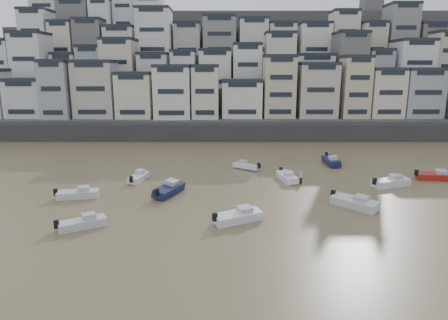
{
  "coord_description": "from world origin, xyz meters",
  "views": [
    {
      "loc": [
        7.86,
        -17.21,
        15.02
      ],
      "look_at": [
        7.65,
        30.0,
        4.0
      ],
      "focal_mm": 32.0,
      "sensor_mm": 36.0,
      "label": 1
    }
  ],
  "objects_px": {
    "boat_f": "(138,176)",
    "boat_k": "(78,192)",
    "boat_d": "(391,181)",
    "boat_e": "(287,176)",
    "boat_j": "(82,221)",
    "boat_a": "(238,215)",
    "boat_g": "(435,175)",
    "boat_c": "(169,188)",
    "boat_h": "(246,165)",
    "boat_b": "(355,201)",
    "person_pink": "(301,177)",
    "boat_i": "(331,160)"
  },
  "relations": [
    {
      "from": "boat_f",
      "to": "boat_k",
      "type": "xyz_separation_m",
      "value": [
        -5.53,
        -7.41,
        0.04
      ]
    },
    {
      "from": "boat_d",
      "to": "boat_e",
      "type": "relative_size",
      "value": 1.11
    },
    {
      "from": "boat_e",
      "to": "boat_j",
      "type": "distance_m",
      "value": 27.43
    },
    {
      "from": "boat_a",
      "to": "boat_g",
      "type": "xyz_separation_m",
      "value": [
        27.33,
        15.31,
        -0.03
      ]
    },
    {
      "from": "boat_d",
      "to": "boat_c",
      "type": "bearing_deg",
      "value": 164.9
    },
    {
      "from": "boat_d",
      "to": "boat_f",
      "type": "bearing_deg",
      "value": 153.5
    },
    {
      "from": "boat_h",
      "to": "boat_k",
      "type": "relative_size",
      "value": 0.89
    },
    {
      "from": "boat_b",
      "to": "boat_e",
      "type": "xyz_separation_m",
      "value": [
        -5.79,
        10.66,
        -0.07
      ]
    },
    {
      "from": "boat_b",
      "to": "boat_c",
      "type": "distance_m",
      "value": 21.4
    },
    {
      "from": "boat_d",
      "to": "boat_g",
      "type": "distance_m",
      "value": 7.86
    },
    {
      "from": "boat_c",
      "to": "person_pink",
      "type": "relative_size",
      "value": 3.31
    },
    {
      "from": "boat_k",
      "to": "boat_f",
      "type": "bearing_deg",
      "value": 41.49
    },
    {
      "from": "boat_h",
      "to": "boat_f",
      "type": "bearing_deg",
      "value": 56.75
    },
    {
      "from": "boat_g",
      "to": "boat_i",
      "type": "height_order",
      "value": "boat_i"
    },
    {
      "from": "boat_g",
      "to": "person_pink",
      "type": "height_order",
      "value": "person_pink"
    },
    {
      "from": "boat_a",
      "to": "boat_g",
      "type": "bearing_deg",
      "value": 1.34
    },
    {
      "from": "boat_c",
      "to": "boat_f",
      "type": "height_order",
      "value": "boat_c"
    },
    {
      "from": "boat_i",
      "to": "boat_g",
      "type": "bearing_deg",
      "value": 51.25
    },
    {
      "from": "boat_f",
      "to": "boat_i",
      "type": "bearing_deg",
      "value": -60.86
    },
    {
      "from": "boat_a",
      "to": "boat_c",
      "type": "relative_size",
      "value": 0.95
    },
    {
      "from": "boat_j",
      "to": "boat_k",
      "type": "xyz_separation_m",
      "value": [
        -3.64,
        8.89,
        0.04
      ]
    },
    {
      "from": "boat_d",
      "to": "boat_e",
      "type": "bearing_deg",
      "value": 146.59
    },
    {
      "from": "boat_d",
      "to": "boat_k",
      "type": "distance_m",
      "value": 38.96
    },
    {
      "from": "boat_b",
      "to": "boat_e",
      "type": "bearing_deg",
      "value": 164.04
    },
    {
      "from": "boat_k",
      "to": "person_pink",
      "type": "height_order",
      "value": "person_pink"
    },
    {
      "from": "person_pink",
      "to": "boat_c",
      "type": "bearing_deg",
      "value": -164.33
    },
    {
      "from": "boat_i",
      "to": "boat_j",
      "type": "height_order",
      "value": "boat_i"
    },
    {
      "from": "boat_a",
      "to": "boat_e",
      "type": "bearing_deg",
      "value": 36.68
    },
    {
      "from": "boat_k",
      "to": "boat_i",
      "type": "bearing_deg",
      "value": 14.33
    },
    {
      "from": "boat_a",
      "to": "boat_d",
      "type": "height_order",
      "value": "boat_d"
    },
    {
      "from": "boat_b",
      "to": "boat_f",
      "type": "height_order",
      "value": "boat_b"
    },
    {
      "from": "boat_k",
      "to": "boat_d",
      "type": "bearing_deg",
      "value": -4.55
    },
    {
      "from": "boat_e",
      "to": "person_pink",
      "type": "height_order",
      "value": "person_pink"
    },
    {
      "from": "boat_b",
      "to": "person_pink",
      "type": "relative_size",
      "value": 3.23
    },
    {
      "from": "boat_a",
      "to": "boat_h",
      "type": "bearing_deg",
      "value": 56.99
    },
    {
      "from": "boat_g",
      "to": "boat_k",
      "type": "height_order",
      "value": "boat_g"
    },
    {
      "from": "boat_j",
      "to": "boat_b",
      "type": "bearing_deg",
      "value": -19.15
    },
    {
      "from": "boat_c",
      "to": "boat_k",
      "type": "bearing_deg",
      "value": 119.72
    },
    {
      "from": "boat_h",
      "to": "boat_a",
      "type": "bearing_deg",
      "value": 118.4
    },
    {
      "from": "boat_f",
      "to": "boat_i",
      "type": "xyz_separation_m",
      "value": [
        28.47,
        9.26,
        0.12
      ]
    },
    {
      "from": "boat_f",
      "to": "boat_i",
      "type": "distance_m",
      "value": 29.94
    },
    {
      "from": "boat_e",
      "to": "boat_h",
      "type": "relative_size",
      "value": 1.12
    },
    {
      "from": "boat_d",
      "to": "boat_j",
      "type": "height_order",
      "value": "boat_d"
    },
    {
      "from": "boat_b",
      "to": "boat_k",
      "type": "relative_size",
      "value": 1.1
    },
    {
      "from": "boat_e",
      "to": "boat_j",
      "type": "relative_size",
      "value": 1.06
    },
    {
      "from": "boat_c",
      "to": "boat_f",
      "type": "xyz_separation_m",
      "value": [
        -4.99,
        6.0,
        -0.13
      ]
    },
    {
      "from": "boat_f",
      "to": "boat_j",
      "type": "distance_m",
      "value": 16.41
    },
    {
      "from": "boat_d",
      "to": "boat_j",
      "type": "bearing_deg",
      "value": 179.33
    },
    {
      "from": "boat_a",
      "to": "boat_d",
      "type": "bearing_deg",
      "value": 3.52
    },
    {
      "from": "boat_a",
      "to": "boat_e",
      "type": "relative_size",
      "value": 1.06
    }
  ]
}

